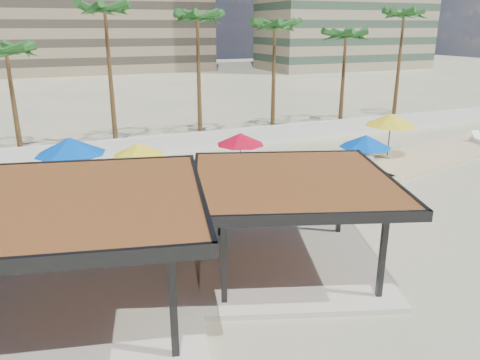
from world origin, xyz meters
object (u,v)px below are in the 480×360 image
object	(u,v)px
umbrella_c	(240,139)
lounger_a	(23,222)
pavilion_central	(291,214)
lounger_c	(354,157)
lounger_b	(370,174)
pavilion_west	(75,245)

from	to	relation	value
umbrella_c	lounger_a	world-z (taller)	umbrella_c
pavilion_central	lounger_c	size ratio (longest dim) A/B	3.70
pavilion_central	lounger_b	xyz separation A→B (m)	(8.55, 6.68, -1.57)
pavilion_west	lounger_b	xyz separation A→B (m)	(15.47, 6.79, -1.79)
pavilion_west	lounger_b	world-z (taller)	pavilion_west
lounger_a	lounger_b	bearing A→B (deg)	-96.82
pavilion_central	lounger_c	world-z (taller)	pavilion_central
pavilion_west	umbrella_c	world-z (taller)	pavilion_west
lounger_b	lounger_c	world-z (taller)	lounger_b
pavilion_west	lounger_c	size ratio (longest dim) A/B	3.87
pavilion_central	lounger_b	size ratio (longest dim) A/B	3.30
lounger_a	lounger_c	world-z (taller)	lounger_a
lounger_a	lounger_b	distance (m)	17.21
pavilion_west	umbrella_c	xyz separation A→B (m)	(9.22, 10.03, 0.02)
umbrella_c	lounger_a	xyz separation A→B (m)	(-10.96, -3.07, -1.81)
lounger_b	pavilion_west	bearing A→B (deg)	139.09
pavilion_west	lounger_a	size ratio (longest dim) A/B	3.67
pavilion_west	lounger_c	xyz separation A→B (m)	(16.83, 10.11, -1.81)
pavilion_west	lounger_a	xyz separation A→B (m)	(-1.74, 6.97, -1.80)
lounger_b	lounger_c	size ratio (longest dim) A/B	1.12
pavilion_west	umbrella_c	bearing A→B (deg)	60.39
pavilion_central	lounger_c	xyz separation A→B (m)	(9.91, 10.00, -1.59)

